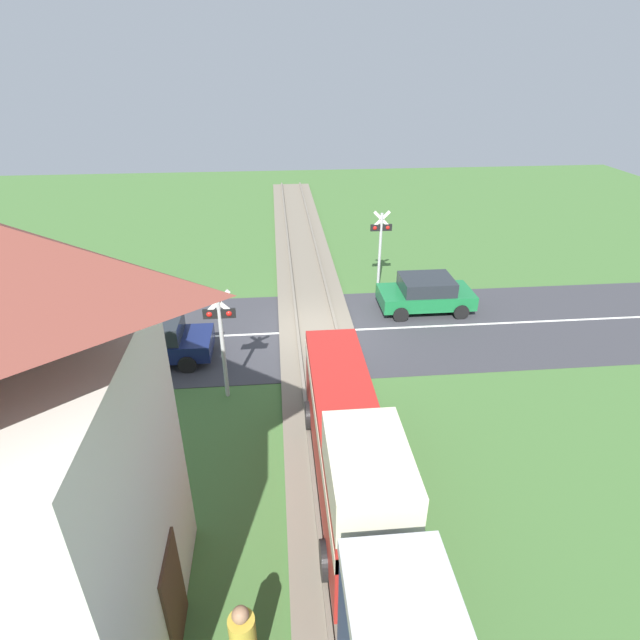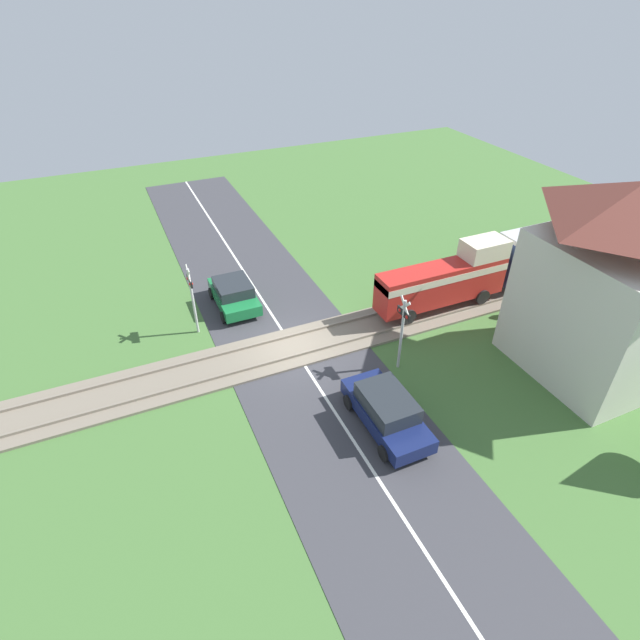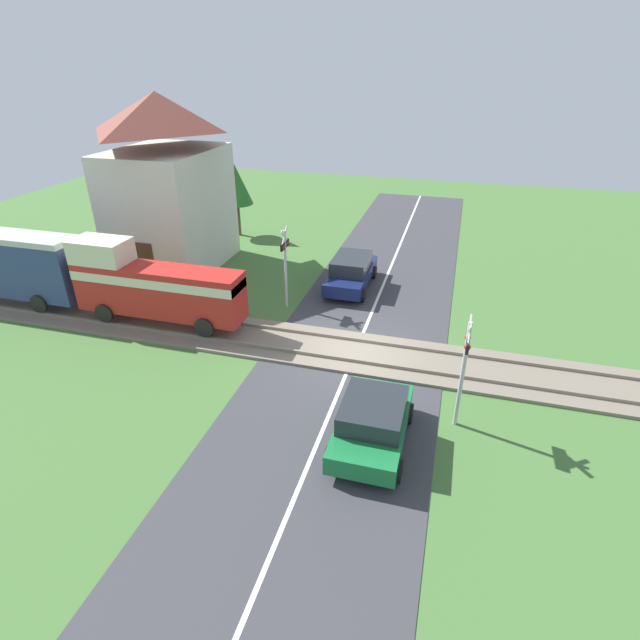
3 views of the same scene
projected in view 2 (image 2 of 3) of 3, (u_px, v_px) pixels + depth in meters
The scene contains 10 objects.
ground_plane at pixel (293, 348), 22.62m from camera, with size 60.00×60.00×0.00m, color #426B33.
road_surface at pixel (293, 348), 22.61m from camera, with size 48.00×6.40×0.02m.
track_bed at pixel (293, 347), 22.58m from camera, with size 2.80×48.00×0.24m.
train at pixel (516, 260), 25.66m from camera, with size 1.58×15.54×3.18m.
car_near_crossing at pixel (234, 294), 25.08m from camera, with size 3.68×2.00×1.40m.
car_far_side at pixel (386, 410), 18.34m from camera, with size 4.21×1.88×1.50m.
crossing_signal_west_approach at pixel (192, 292), 22.39m from camera, with size 0.90×0.18×3.51m.
crossing_signal_east_approach at pixel (403, 325), 20.30m from camera, with size 0.90×0.18×3.51m.
station_building at pixel (607, 288), 19.26m from camera, with size 6.11×4.85×8.23m.
pedestrian_by_station at pixel (527, 302), 24.37m from camera, with size 0.43×0.43×1.73m.
Camera 2 is at (16.77, -6.12, 14.00)m, focal length 28.00 mm.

